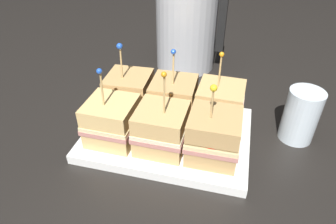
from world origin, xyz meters
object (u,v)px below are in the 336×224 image
sandwich_front_right (213,136)px  sandwich_front_center (161,128)px  drinking_glass (301,116)px  sandwich_front_left (112,121)px  kettle_steel (187,25)px  sandwich_back_left (130,94)px  sandwich_back_center (174,100)px  serving_platter (168,134)px  sandwich_back_right (220,106)px

sandwich_front_right → sandwich_front_center: bearing=179.7°
sandwich_front_center → drinking_glass: sandwich_front_center is taller
sandwich_front_left → kettle_steel: bearing=80.4°
sandwich_front_left → sandwich_back_left: (0.00, 0.09, 0.00)m
sandwich_front_right → sandwich_back_left: size_ratio=0.94×
sandwich_back_center → kettle_steel: 0.28m
sandwich_back_left → sandwich_front_left: bearing=-90.1°
sandwich_front_left → sandwich_back_left: 0.09m
serving_platter → sandwich_back_right: 0.11m
sandwich_back_center → kettle_steel: kettle_steel is taller
serving_platter → sandwich_front_left: sandwich_front_left is taller
serving_platter → sandwich_front_center: sandwich_front_center is taller
kettle_steel → sandwich_back_right: bearing=-66.0°
sandwich_back_right → kettle_steel: bearing=114.0°
serving_platter → sandwich_front_left: bearing=-153.2°
serving_platter → sandwich_back_center: 0.07m
sandwich_front_left → sandwich_back_center: (0.09, 0.09, 0.00)m
sandwich_back_left → drinking_glass: 0.33m
sandwich_front_center → sandwich_back_left: size_ratio=1.01×
sandwich_front_right → serving_platter: bearing=152.9°
sandwich_front_center → drinking_glass: (0.24, 0.11, -0.01)m
drinking_glass → sandwich_front_right: bearing=-144.1°
sandwich_front_center → kettle_steel: size_ratio=0.61×
sandwich_back_left → serving_platter: bearing=-25.8°
drinking_glass → sandwich_back_right: bearing=-173.9°
sandwich_front_right → sandwich_back_left: sandwich_back_left is taller
sandwich_back_left → sandwich_front_right: bearing=-26.4°
kettle_steel → sandwich_front_center: bearing=-85.4°
sandwich_back_right → sandwich_front_right: bearing=-90.1°
sandwich_back_right → drinking_glass: size_ratio=1.45×
sandwich_front_right → sandwich_back_left: bearing=153.6°
sandwich_front_left → sandwich_front_center: size_ratio=0.96×
sandwich_front_left → sandwich_back_right: (0.18, 0.09, 0.00)m
sandwich_back_right → sandwich_front_left: bearing=-152.9°
sandwich_front_right → drinking_glass: 0.18m
sandwich_front_left → sandwich_back_left: bearing=89.9°
sandwich_front_right → drinking_glass: bearing=35.9°
sandwich_front_right → sandwich_back_right: sandwich_back_right is taller
drinking_glass → kettle_steel: bearing=136.8°
kettle_steel → drinking_glass: size_ratio=2.42×
serving_platter → sandwich_back_center: bearing=89.8°
serving_platter → sandwich_back_right: size_ratio=2.03×
sandwich_front_left → sandwich_back_right: bearing=27.1°
sandwich_back_center → sandwich_back_right: (0.09, 0.00, 0.00)m
sandwich_front_center → sandwich_back_left: 0.13m
sandwich_back_right → drinking_glass: 0.15m
sandwich_front_center → sandwich_back_left: (-0.09, 0.09, 0.00)m
sandwich_front_center → serving_platter: bearing=88.6°
sandwich_front_left → drinking_glass: (0.33, 0.11, -0.01)m
sandwich_front_right → sandwich_back_right: size_ratio=0.94×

